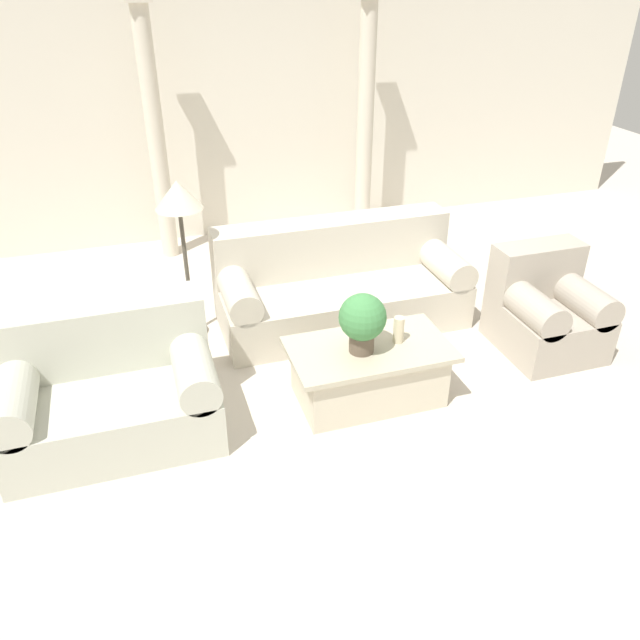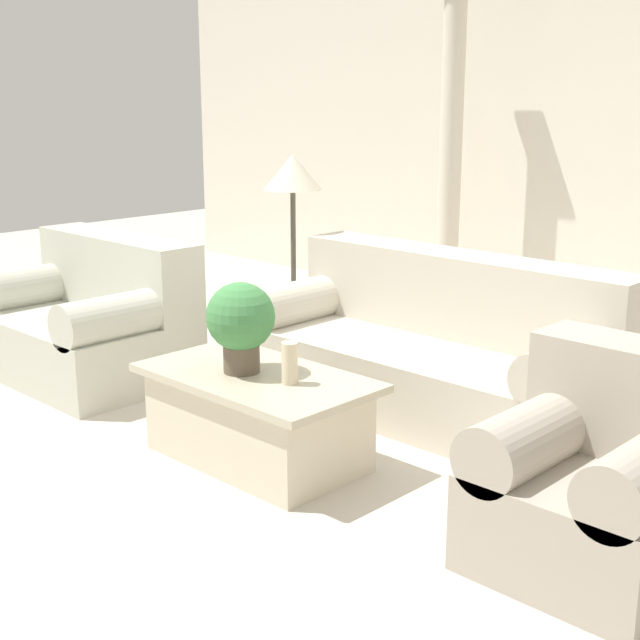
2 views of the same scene
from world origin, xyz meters
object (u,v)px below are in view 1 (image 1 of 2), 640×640
at_px(coffee_table, 369,372).
at_px(potted_plant, 362,320).
at_px(sofa_long, 339,284).
at_px(loveseat, 110,386).
at_px(armchair, 545,308).
at_px(floor_lamp, 179,205).

xyz_separation_m(coffee_table, potted_plant, (-0.08, -0.03, 0.49)).
height_order(sofa_long, coffee_table, sofa_long).
distance_m(loveseat, potted_plant, 1.83).
bearing_deg(potted_plant, armchair, 9.10).
bearing_deg(loveseat, armchair, 0.72).
height_order(coffee_table, floor_lamp, floor_lamp).
distance_m(loveseat, floor_lamp, 1.61).
height_order(loveseat, armchair, loveseat).
distance_m(loveseat, coffee_table, 1.88).
bearing_deg(floor_lamp, coffee_table, -50.33).
height_order(coffee_table, armchair, armchair).
relative_size(loveseat, coffee_table, 1.18).
relative_size(loveseat, floor_lamp, 1.01).
relative_size(coffee_table, armchair, 1.40).
distance_m(loveseat, armchair, 3.57).
bearing_deg(potted_plant, sofa_long, 78.08).
xyz_separation_m(coffee_table, armchair, (1.72, 0.26, 0.13)).
xyz_separation_m(loveseat, potted_plant, (1.78, -0.24, 0.36)).
bearing_deg(sofa_long, coffee_table, -98.69).
height_order(sofa_long, floor_lamp, floor_lamp).
bearing_deg(armchair, coffee_table, -171.41).
bearing_deg(loveseat, floor_lamp, 59.12).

